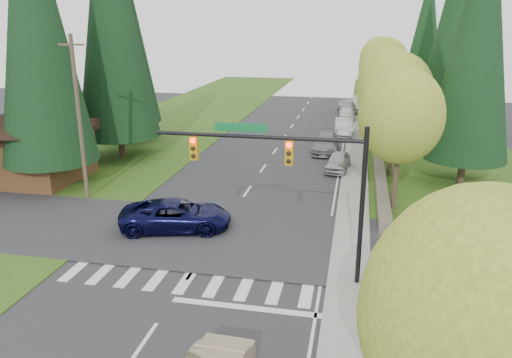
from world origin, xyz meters
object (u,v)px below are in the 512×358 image
(parked_car_d, at_px, (347,113))
(parked_car_a, at_px, (338,162))
(suv_navy, at_px, (176,215))
(parked_car_b, at_px, (326,143))
(parked_car_c, at_px, (344,127))
(parked_car_e, at_px, (347,107))

(parked_car_d, bearing_deg, parked_car_a, -93.93)
(suv_navy, distance_m, parked_car_a, 15.26)
(suv_navy, xyz_separation_m, parked_car_a, (7.94, 13.03, -0.13))
(parked_car_b, distance_m, parked_car_c, 7.12)
(suv_navy, relative_size, parked_car_b, 1.12)
(parked_car_c, relative_size, parked_car_e, 0.95)
(parked_car_d, xyz_separation_m, parked_car_e, (-0.05, 4.30, 0.04))
(parked_car_d, bearing_deg, suv_navy, -107.06)
(parked_car_c, bearing_deg, parked_car_a, -91.90)
(suv_navy, bearing_deg, parked_car_d, -27.30)
(parked_car_b, distance_m, parked_car_d, 15.63)
(suv_navy, height_order, parked_car_c, parked_car_c)
(parked_car_b, bearing_deg, parked_car_e, 86.50)
(parked_car_b, bearing_deg, suv_navy, -109.63)
(parked_car_c, xyz_separation_m, parked_car_e, (-0.05, 12.87, -0.06))
(parked_car_c, bearing_deg, suv_navy, -109.23)
(parked_car_a, height_order, parked_car_e, parked_car_e)
(parked_car_e, bearing_deg, suv_navy, -108.97)
(parked_car_e, bearing_deg, parked_car_c, -97.11)
(suv_navy, distance_m, parked_car_e, 39.12)
(parked_car_b, relative_size, parked_car_c, 1.05)
(parked_car_a, xyz_separation_m, parked_car_b, (-1.31, 5.41, 0.08))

